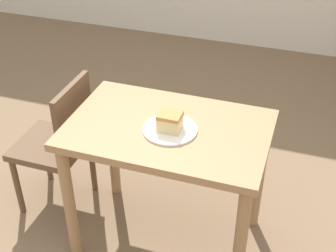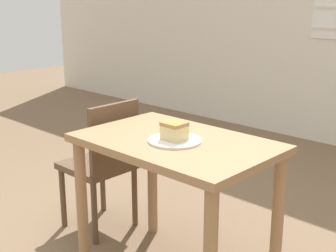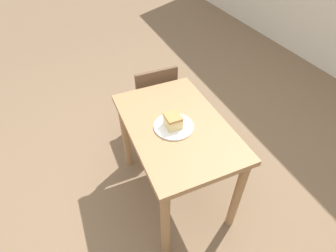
# 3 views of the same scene
# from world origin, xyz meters

# --- Properties ---
(dining_table_near) EXTENTS (0.97, 0.64, 0.77)m
(dining_table_near) POSITION_xyz_m (-0.01, 0.24, 0.63)
(dining_table_near) COLOR #9E754C
(dining_table_near) RESTS_ON ground_plane
(chair_near_window) EXTENTS (0.38, 0.38, 0.84)m
(chair_near_window) POSITION_xyz_m (-0.69, 0.33, 0.46)
(chair_near_window) COLOR brown
(chair_near_window) RESTS_ON ground_plane
(plate) EXTENTS (0.26, 0.26, 0.01)m
(plate) POSITION_xyz_m (0.01, 0.22, 0.77)
(plate) COLOR white
(plate) RESTS_ON dining_table_near
(cake_slice) EXTENTS (0.11, 0.10, 0.09)m
(cake_slice) POSITION_xyz_m (0.01, 0.21, 0.82)
(cake_slice) COLOR #E5CC89
(cake_slice) RESTS_ON plate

